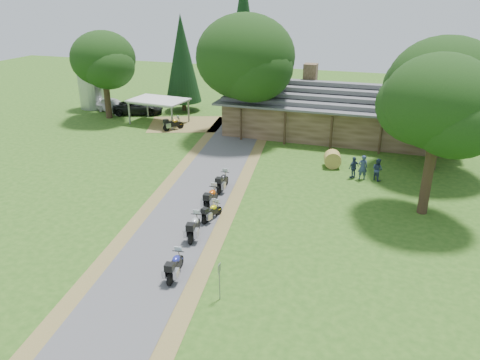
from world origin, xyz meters
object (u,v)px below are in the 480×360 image
(lodge, at_px, (339,108))
(carport, at_px, (159,111))
(motorcycle_row_c, at_px, (212,211))
(motorcycle_row_a, at_px, (175,264))
(silo, at_px, (91,81))
(car_dark_suv, at_px, (138,104))
(car_white_sedan, at_px, (113,103))
(motorcycle_row_e, at_px, (223,181))
(motorcycle_row_d, at_px, (211,197))
(hay_bale, at_px, (332,159))
(motorcycle_carport_a, at_px, (173,123))
(motorcycle_row_b, at_px, (194,226))

(lodge, bearing_deg, carport, -174.63)
(motorcycle_row_c, bearing_deg, motorcycle_row_a, -160.59)
(carport, xyz_separation_m, motorcycle_row_c, (12.87, -18.25, -0.63))
(silo, distance_m, car_dark_suv, 6.56)
(car_white_sedan, bearing_deg, motorcycle_row_e, -111.23)
(car_dark_suv, xyz_separation_m, motorcycle_row_d, (16.07, -19.16, -0.41))
(carport, height_order, car_white_sedan, carport)
(car_white_sedan, xyz_separation_m, motorcycle_row_d, (19.10, -19.02, -0.26))
(silo, bearing_deg, lodge, -3.66)
(motorcycle_row_a, bearing_deg, motorcycle_row_c, -2.14)
(lodge, distance_m, motorcycle_row_d, 19.16)
(motorcycle_row_a, distance_m, hay_bale, 17.78)
(car_dark_suv, bearing_deg, motorcycle_row_e, -155.84)
(carport, relative_size, motorcycle_row_d, 2.73)
(motorcycle_row_e, bearing_deg, car_dark_suv, 41.47)
(motorcycle_row_a, xyz_separation_m, motorcycle_carport_a, (-10.92, 22.35, 0.02))
(motorcycle_carport_a, bearing_deg, motorcycle_row_e, -105.10)
(motorcycle_row_c, bearing_deg, carport, 49.82)
(lodge, xyz_separation_m, motorcycle_row_e, (-5.68, -15.57, -1.78))
(carport, distance_m, hay_bale, 19.74)
(car_dark_suv, distance_m, motorcycle_row_d, 25.01)
(motorcycle_row_b, distance_m, motorcycle_row_c, 2.22)
(motorcycle_row_a, bearing_deg, car_dark_suv, 25.87)
(carport, distance_m, motorcycle_row_c, 22.34)
(car_white_sedan, relative_size, motorcycle_row_b, 2.90)
(car_white_sedan, xyz_separation_m, motorcycle_row_a, (20.26, -26.62, -0.32))
(carport, height_order, motorcycle_row_a, carport)
(motorcycle_row_e, bearing_deg, motorcycle_row_a, -174.58)
(motorcycle_row_a, relative_size, motorcycle_row_e, 0.96)
(carport, bearing_deg, motorcycle_row_a, -55.31)
(silo, bearing_deg, car_dark_suv, -8.34)
(silo, distance_m, motorcycle_row_e, 28.12)
(motorcycle_carport_a, bearing_deg, silo, 103.58)
(carport, distance_m, car_white_sedan, 7.30)
(motorcycle_row_e, bearing_deg, carport, 38.22)
(motorcycle_row_e, distance_m, hay_bale, 9.32)
(silo, height_order, motorcycle_carport_a, silo)
(car_dark_suv, xyz_separation_m, motorcycle_row_b, (16.58, -22.98, -0.43))
(carport, relative_size, motorcycle_row_b, 2.80)
(carport, bearing_deg, car_white_sedan, 166.75)
(hay_bale, bearing_deg, motorcycle_row_e, -133.69)
(motorcycle_row_e, xyz_separation_m, hay_bale, (6.44, 6.74, -0.03))
(car_dark_suv, xyz_separation_m, motorcycle_row_a, (17.24, -26.75, -0.46))
(hay_bale, bearing_deg, motorcycle_row_b, -113.13)
(hay_bale, bearing_deg, car_white_sedan, 159.29)
(motorcycle_row_a, distance_m, motorcycle_row_d, 7.69)
(silo, xyz_separation_m, motorcycle_row_b, (22.78, -23.89, -2.34))
(lodge, xyz_separation_m, motorcycle_row_d, (-5.42, -18.29, -1.76))
(motorcycle_row_e, bearing_deg, lodge, -22.46)
(silo, height_order, motorcycle_row_e, silo)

